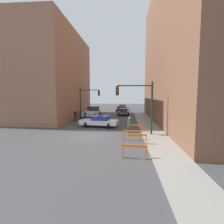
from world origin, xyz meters
name	(u,v)px	position (x,y,z in m)	size (l,w,h in m)	color
ground_plane	(91,137)	(0.00, 0.00, 0.00)	(120.00, 120.00, 0.00)	#424244
sidewalk_right	(156,137)	(6.20, 0.00, 0.06)	(2.40, 44.00, 0.12)	gray
building_corner_left	(39,76)	(-12.00, 14.00, 7.32)	(14.00, 20.00, 14.64)	#93664C
building_right	(203,49)	(13.40, 8.00, 9.93)	(12.00, 28.00, 19.86)	brown
traffic_light_near	(140,100)	(4.73, 1.00, 3.53)	(3.64, 0.35, 5.20)	black
traffic_light_far	(87,98)	(-3.30, 12.98, 3.40)	(3.44, 0.35, 5.20)	black
police_car	(100,121)	(0.08, 5.08, 0.72)	(4.93, 2.83, 1.52)	white
white_truck	(92,112)	(-2.66, 14.40, 0.91)	(2.95, 5.55, 1.90)	silver
parked_car_near	(123,112)	(2.88, 17.96, 0.67)	(2.29, 4.31, 1.31)	#474C51
parked_car_mid	(121,109)	(2.14, 25.35, 0.67)	(2.32, 4.32, 1.31)	maroon
parked_car_far	(122,107)	(2.42, 31.60, 0.67)	(2.49, 4.42, 1.31)	maroon
pedestrian_crossing	(85,116)	(-2.70, 8.98, 0.86)	(0.50, 0.50, 1.66)	black
pedestrian_corner	(75,115)	(-4.35, 9.60, 0.86)	(0.49, 0.49, 1.66)	#382D23
pedestrian_sidewalk	(129,124)	(3.74, 2.18, 0.86)	(0.51, 0.51, 1.66)	#474C66
barrier_front	(134,149)	(3.91, -5.55, 0.62)	(1.60, 0.32, 0.90)	orange
barrier_mid	(137,138)	(4.28, -2.57, 0.62)	(1.59, 0.37, 0.90)	orange
barrier_back	(132,133)	(3.90, -1.07, 0.62)	(1.60, 0.29, 0.90)	orange
barrier_corner	(135,127)	(4.32, 2.08, 0.62)	(1.60, 0.23, 0.90)	orange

